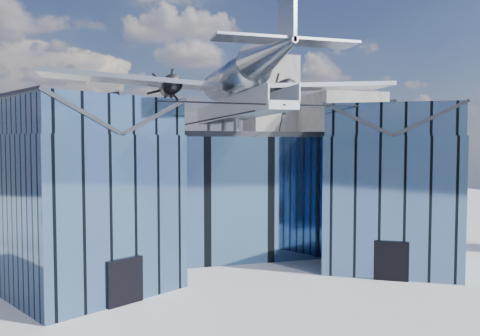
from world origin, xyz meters
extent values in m
plane|color=gray|center=(0.00, 0.00, 0.00)|extent=(120.00, 120.00, 0.00)
cube|color=#496A96|center=(0.00, 9.00, 4.75)|extent=(28.00, 14.00, 9.50)
cube|color=#23262B|center=(0.00, 9.00, 9.70)|extent=(28.00, 14.00, 0.40)
cube|color=#496A96|center=(-10.50, -1.00, 4.75)|extent=(11.79, 11.43, 9.50)
cube|color=#496A96|center=(-10.50, -1.00, 10.60)|extent=(11.56, 11.20, 2.20)
cube|color=#23262B|center=(-12.45, -2.12, 10.60)|extent=(7.98, 9.23, 2.40)
cube|color=#23262B|center=(-8.55, 0.12, 10.60)|extent=(7.98, 9.23, 2.40)
cube|color=#23262B|center=(-10.50, -1.00, 11.75)|extent=(4.30, 7.10, 0.18)
cube|color=black|center=(-8.48, -4.51, 1.30)|extent=(2.03, 1.32, 2.60)
cube|color=black|center=(-6.60, 1.25, 4.75)|extent=(0.34, 0.34, 9.50)
cube|color=#496A96|center=(10.50, -1.00, 4.75)|extent=(11.79, 11.43, 9.50)
cube|color=#496A96|center=(10.50, -1.00, 10.60)|extent=(11.56, 11.20, 2.20)
cube|color=#23262B|center=(8.55, 0.12, 10.60)|extent=(7.98, 9.23, 2.40)
cube|color=#23262B|center=(12.45, -2.12, 10.60)|extent=(7.98, 9.23, 2.40)
cube|color=#23262B|center=(10.50, -1.00, 11.75)|extent=(4.30, 7.10, 0.18)
cube|color=black|center=(8.48, -4.51, 1.30)|extent=(2.03, 1.32, 2.60)
cube|color=black|center=(6.60, 1.25, 4.75)|extent=(0.34, 0.34, 9.50)
cube|color=#9BA0A8|center=(0.00, 3.50, 11.10)|extent=(1.80, 21.00, 0.50)
cube|color=#9BA0A8|center=(-0.90, 3.50, 11.75)|extent=(0.08, 21.00, 1.10)
cube|color=#9BA0A8|center=(0.90, 3.50, 11.75)|extent=(0.08, 21.00, 1.10)
cylinder|color=#9BA0A8|center=(0.00, 13.00, 10.43)|extent=(0.44, 0.44, 1.35)
cylinder|color=#9BA0A8|center=(0.00, 7.00, 10.43)|extent=(0.44, 0.44, 1.35)
cylinder|color=#9BA0A8|center=(0.00, 3.00, 10.43)|extent=(0.44, 0.44, 1.35)
cylinder|color=#9BA0A8|center=(0.00, 4.00, 12.05)|extent=(0.70, 0.70, 1.40)
cylinder|color=black|center=(-5.25, -4.00, 11.40)|extent=(10.55, 6.08, 0.69)
cylinder|color=black|center=(5.25, -4.00, 11.40)|extent=(10.55, 6.08, 0.69)
cylinder|color=black|center=(-3.00, 1.50, 10.55)|extent=(6.09, 17.04, 1.19)
cylinder|color=black|center=(3.00, 1.50, 10.55)|extent=(6.09, 17.04, 1.19)
cylinder|color=#9FA4AC|center=(0.00, 4.00, 14.00)|extent=(2.50, 11.00, 2.50)
sphere|color=#9FA4AC|center=(0.00, 9.50, 14.00)|extent=(2.50, 2.50, 2.50)
cube|color=black|center=(0.00, 8.50, 14.69)|extent=(1.60, 1.40, 0.50)
cone|color=#9FA4AC|center=(0.00, -5.00, 14.30)|extent=(2.50, 7.00, 2.50)
cube|color=#9FA4AC|center=(0.00, -7.30, 15.90)|extent=(0.18, 2.40, 3.40)
cube|color=#9FA4AC|center=(0.00, -7.20, 14.50)|extent=(8.00, 1.80, 0.14)
cube|color=#9FA4AC|center=(-7.00, 5.00, 13.70)|extent=(14.00, 3.20, 1.08)
cylinder|color=black|center=(-4.60, 5.60, 13.45)|extent=(1.44, 3.20, 1.44)
cone|color=black|center=(-4.60, 7.40, 13.45)|extent=(0.70, 0.70, 0.70)
cube|color=black|center=(-4.60, 7.55, 13.45)|extent=(1.05, 0.06, 3.33)
cube|color=black|center=(-4.60, 7.55, 13.45)|extent=(2.53, 0.06, 2.53)
cube|color=black|center=(-4.60, 7.55, 13.45)|extent=(3.33, 0.06, 1.05)
cylinder|color=black|center=(-4.60, 5.00, 12.22)|extent=(0.24, 0.24, 1.75)
cube|color=#9FA4AC|center=(7.00, 5.00, 13.70)|extent=(14.00, 3.20, 1.08)
cylinder|color=black|center=(4.60, 5.60, 13.45)|extent=(1.44, 3.20, 1.44)
cone|color=black|center=(4.60, 7.40, 13.45)|extent=(0.70, 0.70, 0.70)
cube|color=black|center=(4.60, 7.55, 13.45)|extent=(1.05, 0.06, 3.33)
cube|color=black|center=(4.60, 7.55, 13.45)|extent=(2.53, 0.06, 2.53)
cube|color=black|center=(4.60, 7.55, 13.45)|extent=(3.33, 0.06, 1.05)
cylinder|color=black|center=(4.60, 5.00, 12.22)|extent=(0.24, 0.24, 1.75)
cube|color=gray|center=(32.00, 48.00, 9.00)|extent=(12.00, 14.00, 18.00)
cube|color=gray|center=(-20.00, 55.00, 7.00)|extent=(14.00, 10.00, 14.00)
cube|color=gray|center=(22.00, 58.00, 13.00)|extent=(9.00, 9.00, 26.00)
cylinder|color=black|center=(24.98, 11.36, 1.30)|extent=(0.46, 0.46, 2.61)
sphere|color=#244919|center=(24.98, 11.36, 3.63)|extent=(4.38, 4.38, 3.41)
camera|label=1|loc=(-9.21, -30.97, 8.99)|focal=35.00mm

